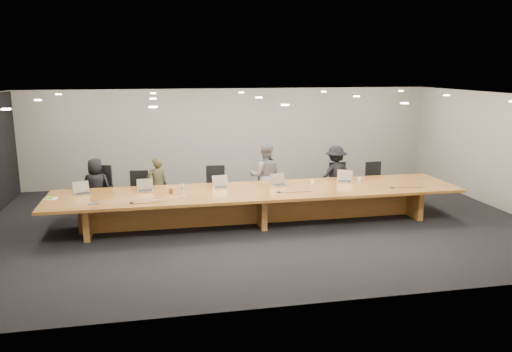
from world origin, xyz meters
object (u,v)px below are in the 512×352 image
(chair_left, at_px, (139,193))
(person_d, at_px, (336,175))
(person_a, at_px, (96,187))
(person_b, at_px, (157,185))
(chair_far_right, at_px, (376,181))
(av_box, at_px, (94,203))
(water_bottle, at_px, (182,188))
(person_c, at_px, (265,176))
(laptop_d, at_px, (280,180))
(laptop_c, at_px, (221,182))
(chair_right, at_px, (340,183))
(mic_center, at_px, (279,192))
(paper_cup_near, at_px, (313,182))
(mic_right, at_px, (392,187))
(laptop_b, at_px, (145,185))
(chair_mid_right, at_px, (272,185))
(chair_far_left, at_px, (98,191))
(amber_mug, at_px, (171,191))
(paper_cup_far, at_px, (360,180))
(laptop_e, at_px, (345,176))
(laptop_a, at_px, (82,188))
(chair_mid_left, at_px, (216,188))
(conference_table, at_px, (259,200))
(mic_left, at_px, (132,203))

(chair_left, distance_m, person_d, 4.87)
(person_a, height_order, person_b, person_a)
(chair_far_right, xyz_separation_m, av_box, (-6.81, -1.76, 0.26))
(person_d, bearing_deg, water_bottle, 8.74)
(person_c, distance_m, laptop_d, 0.87)
(laptop_c, xyz_separation_m, av_box, (-2.65, -0.84, -0.12))
(chair_right, relative_size, chair_far_right, 1.04)
(chair_left, bearing_deg, mic_center, -23.23)
(paper_cup_near, relative_size, mic_right, 0.83)
(laptop_b, distance_m, water_bottle, 0.83)
(chair_left, relative_size, chair_mid_right, 0.91)
(chair_far_left, bearing_deg, amber_mug, -18.69)
(chair_mid_right, xyz_separation_m, person_c, (-0.17, -0.03, 0.24))
(person_d, relative_size, paper_cup_far, 15.95)
(laptop_c, distance_m, laptop_d, 1.34)
(mic_right, bearing_deg, person_d, 114.46)
(laptop_b, distance_m, laptop_c, 1.67)
(laptop_e, relative_size, mic_center, 3.11)
(chair_right, bearing_deg, chair_mid_right, 178.57)
(laptop_b, xyz_separation_m, av_box, (-0.99, -0.83, -0.12))
(chair_left, xyz_separation_m, mic_right, (5.60, -1.64, 0.25))
(person_c, distance_m, laptop_a, 4.23)
(laptop_d, xyz_separation_m, water_bottle, (-2.22, -0.19, -0.04))
(chair_far_left, height_order, person_a, person_a)
(chair_mid_right, distance_m, paper_cup_far, 2.13)
(paper_cup_near, distance_m, paper_cup_far, 1.18)
(chair_mid_left, bearing_deg, person_d, 3.60)
(chair_right, xyz_separation_m, water_bottle, (-4.02, -1.10, 0.32))
(person_d, distance_m, mic_center, 2.42)
(paper_cup_near, bearing_deg, person_a, 168.71)
(chair_mid_right, distance_m, laptop_b, 3.15)
(chair_mid_left, xyz_separation_m, chair_far_right, (4.17, 0.07, -0.04))
(mic_center, bearing_deg, person_a, 157.97)
(conference_table, xyz_separation_m, mic_left, (-2.70, -0.59, 0.24))
(laptop_b, height_order, mic_center, laptop_b)
(laptop_b, xyz_separation_m, mic_center, (2.83, -0.67, -0.12))
(person_d, bearing_deg, laptop_e, 76.09)
(chair_left, relative_size, water_bottle, 5.48)
(laptop_a, height_order, laptop_b, same)
(person_a, bearing_deg, person_d, -173.27)
(chair_left, relative_size, paper_cup_near, 11.46)
(chair_mid_right, xyz_separation_m, chair_right, (1.79, 0.02, -0.04))
(chair_mid_right, xyz_separation_m, laptop_a, (-4.32, -0.82, 0.32))
(chair_left, distance_m, person_b, 0.46)
(chair_mid_right, bearing_deg, mic_right, -49.80)
(chair_far_left, distance_m, person_c, 3.96)
(laptop_c, relative_size, paper_cup_far, 3.80)
(person_c, distance_m, laptop_b, 2.96)
(person_c, bearing_deg, av_box, 32.89)
(water_bottle, bearing_deg, person_d, 15.92)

